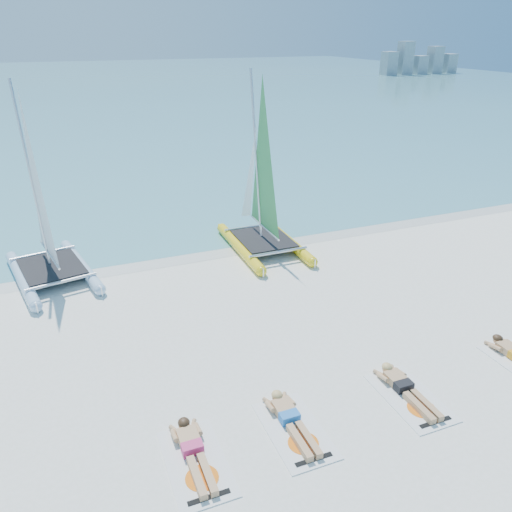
{
  "coord_description": "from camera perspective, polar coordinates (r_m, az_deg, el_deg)",
  "views": [
    {
      "loc": [
        -3.39,
        -9.19,
        6.74
      ],
      "look_at": [
        0.77,
        1.2,
        1.64
      ],
      "focal_mm": 35.0,
      "sensor_mm": 36.0,
      "label": 1
    }
  ],
  "objects": [
    {
      "name": "sunbather_c",
      "position": [
        10.89,
        16.64,
        -14.2
      ],
      "size": [
        0.37,
        1.73,
        0.26
      ],
      "color": "tan",
      "rests_on": "towel_c"
    },
    {
      "name": "sunbather_b",
      "position": [
        9.81,
        3.95,
        -18.07
      ],
      "size": [
        0.37,
        1.73,
        0.26
      ],
      "color": "tan",
      "rests_on": "towel_b"
    },
    {
      "name": "wet_sand_strip",
      "position": [
        16.51,
        -8.05,
        0.16
      ],
      "size": [
        140.0,
        1.4,
        0.01
      ],
      "primitive_type": "cube",
      "color": "silver",
      "rests_on": "ground"
    },
    {
      "name": "towel_b",
      "position": [
        9.76,
        4.45,
        -19.23
      ],
      "size": [
        1.0,
        1.85,
        0.02
      ],
      "primitive_type": "cube",
      "color": "silver",
      "rests_on": "ground"
    },
    {
      "name": "towel_c",
      "position": [
        10.84,
        17.2,
        -15.21
      ],
      "size": [
        1.0,
        1.85,
        0.02
      ],
      "primitive_type": "cube",
      "color": "silver",
      "rests_on": "ground"
    },
    {
      "name": "ground",
      "position": [
        11.89,
        -1.32,
        -10.06
      ],
      "size": [
        140.0,
        140.0,
        0.0
      ],
      "primitive_type": "plane",
      "color": "white",
      "rests_on": "ground"
    },
    {
      "name": "towel_a",
      "position": [
        9.25,
        -6.84,
        -22.42
      ],
      "size": [
        1.0,
        1.85,
        0.02
      ],
      "primitive_type": "cube",
      "color": "silver",
      "rests_on": "ground"
    },
    {
      "name": "sea",
      "position": [
        72.58,
        -20.03,
        17.81
      ],
      "size": [
        140.0,
        115.0,
        0.01
      ],
      "primitive_type": "cube",
      "color": "#6DB7B6",
      "rests_on": "ground"
    },
    {
      "name": "sunbather_a",
      "position": [
        9.31,
        -7.22,
        -21.14
      ],
      "size": [
        0.37,
        1.73,
        0.26
      ],
      "color": "tan",
      "rests_on": "towel_a"
    },
    {
      "name": "catamaran_blue",
      "position": [
        15.52,
        -23.19,
        3.55
      ],
      "size": [
        2.79,
        4.51,
        5.73
      ],
      "rotation": [
        0.0,
        0.0,
        0.2
      ],
      "color": "#C1D8FD",
      "rests_on": "ground"
    },
    {
      "name": "distant_skyline",
      "position": [
        91.38,
        18.07,
        20.39
      ],
      "size": [
        14.0,
        2.0,
        5.0
      ],
      "color": "#9EA7AE",
      "rests_on": "ground"
    },
    {
      "name": "catamaran_yellow",
      "position": [
        16.57,
        0.33,
        7.3
      ],
      "size": [
        2.07,
        4.59,
        5.84
      ],
      "rotation": [
        0.0,
        0.0,
        -0.0
      ],
      "color": "#FFF61A",
      "rests_on": "ground"
    }
  ]
}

